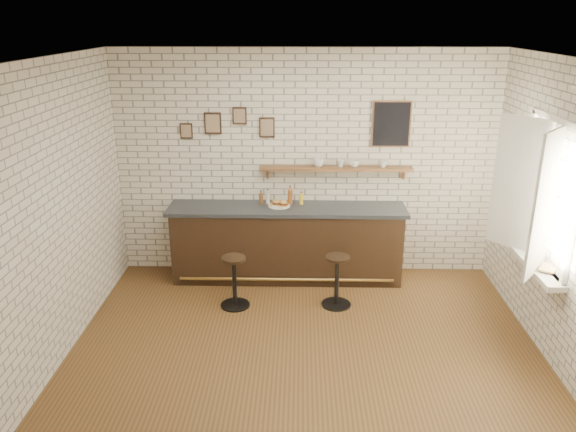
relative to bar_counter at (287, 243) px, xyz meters
The scene contains 21 objects.
ground 1.79m from the bar_counter, 82.13° to the right, with size 5.00×5.00×0.00m, color brown.
bar_counter is the anchor object (origin of this frame).
sandwich_plate 0.52m from the bar_counter, 162.12° to the left, with size 0.28×0.28×0.01m, color white.
ciabatta_sandwich 0.56m from the bar_counter, 160.36° to the left, with size 0.22×0.15×0.07m.
potato_chips 0.53m from the bar_counter, 163.84° to the left, with size 0.27×0.19×0.00m.
bitters_bottle_brown 0.69m from the bar_counter, 160.41° to the left, with size 0.06×0.06×0.19m.
bitters_bottle_white 0.65m from the bar_counter, 154.35° to the left, with size 0.05×0.05×0.21m.
bitters_bottle_amber 0.62m from the bar_counter, 72.49° to the left, with size 0.06×0.06×0.25m.
condiment_bottle_yellow 0.62m from the bar_counter, 33.41° to the left, with size 0.05×0.05×0.17m.
bar_stool_left 1.03m from the bar_counter, 127.34° to the right, with size 0.38×0.38×0.65m.
bar_stool_right 1.00m from the bar_counter, 50.71° to the right, with size 0.37×0.37×0.65m.
wall_shelf 1.18m from the bar_counter, 17.70° to the left, with size 2.00×0.18×0.18m.
shelf_cup_a 1.14m from the bar_counter, 26.30° to the left, with size 0.14×0.14×0.11m, color white.
shelf_cup_b 1.27m from the bar_counter, 16.16° to the left, with size 0.10×0.10×0.09m, color white.
shelf_cup_c 1.37m from the bar_counter, 12.86° to the left, with size 0.11×0.11×0.09m, color white.
shelf_cup_d 1.64m from the bar_counter, ahead, with size 0.09×0.09×0.09m, color white.
back_wall_decor 1.63m from the bar_counter, 31.34° to the left, with size 2.96×0.02×0.56m.
window_sill 3.01m from the bar_counter, 27.97° to the right, with size 0.20×1.35×0.06m.
casement_window 3.16m from the bar_counter, 28.36° to the right, with size 0.40×1.30×1.56m.
book_lower 3.14m from the bar_counter, 32.87° to the right, with size 0.18×0.24×0.02m, color tan.
book_upper 3.13m from the bar_counter, 32.53° to the right, with size 0.15×0.21×0.02m, color tan.
Camera 1 is at (-0.06, -5.22, 3.36)m, focal length 35.00 mm.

